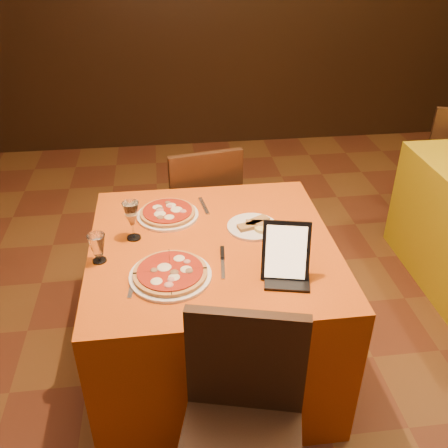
{
  "coord_description": "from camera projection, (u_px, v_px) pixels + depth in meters",
  "views": [
    {
      "loc": [
        -0.65,
        -1.34,
        2.01
      ],
      "look_at": [
        -0.42,
        0.5,
        0.86
      ],
      "focal_mm": 40.0,
      "sensor_mm": 36.0,
      "label": 1
    }
  ],
  "objects": [
    {
      "name": "fork_near",
      "position": [
        132.0,
        286.0,
        1.98
      ],
      "size": [
        0.03,
        0.16,
        0.01
      ],
      "primitive_type": "cube",
      "rotation": [
        0.0,
        0.0,
        1.46
      ],
      "color": "silver",
      "rests_on": "main_table"
    },
    {
      "name": "floor",
      "position": [
        330.0,
        438.0,
        2.26
      ],
      "size": [
        6.0,
        7.0,
        0.01
      ],
      "primitive_type": "cube",
      "color": "#5E2D19",
      "rests_on": "ground"
    },
    {
      "name": "knife",
      "position": [
        223.0,
        265.0,
        2.1
      ],
      "size": [
        0.03,
        0.19,
        0.01
      ],
      "primitive_type": "cube",
      "rotation": [
        0.0,
        0.0,
        1.47
      ],
      "color": "#ABABB1",
      "rests_on": "main_table"
    },
    {
      "name": "main_table",
      "position": [
        213.0,
        307.0,
        2.44
      ],
      "size": [
        1.1,
        1.1,
        0.75
      ],
      "primitive_type": "cube",
      "color": "#C24C0C",
      "rests_on": "floor"
    },
    {
      "name": "cutlet_dish",
      "position": [
        253.0,
        226.0,
        2.35
      ],
      "size": [
        0.24,
        0.24,
        0.03
      ],
      "rotation": [
        0.0,
        0.0,
        -0.3
      ],
      "color": "white",
      "rests_on": "main_table"
    },
    {
      "name": "fork_far",
      "position": [
        204.0,
        206.0,
        2.53
      ],
      "size": [
        0.04,
        0.18,
        0.01
      ],
      "primitive_type": "cube",
      "rotation": [
        0.0,
        0.0,
        1.71
      ],
      "color": "silver",
      "rests_on": "main_table"
    },
    {
      "name": "chair_main_far",
      "position": [
        199.0,
        209.0,
        3.1
      ],
      "size": [
        0.53,
        0.53,
        0.91
      ],
      "primitive_type": null,
      "rotation": [
        0.0,
        0.0,
        3.32
      ],
      "color": "black",
      "rests_on": "floor"
    },
    {
      "name": "wine_glass",
      "position": [
        132.0,
        220.0,
        2.23
      ],
      "size": [
        0.1,
        0.1,
        0.19
      ],
      "primitive_type": null,
      "rotation": [
        0.0,
        0.0,
        0.3
      ],
      "color": "#DAB77C",
      "rests_on": "main_table"
    },
    {
      "name": "tablet",
      "position": [
        286.0,
        251.0,
        1.99
      ],
      "size": [
        0.21,
        0.14,
        0.23
      ],
      "primitive_type": "cube",
      "rotation": [
        -0.35,
        0.0,
        -0.22
      ],
      "color": "black",
      "rests_on": "main_table"
    },
    {
      "name": "pizza_far",
      "position": [
        168.0,
        214.0,
        2.44
      ],
      "size": [
        0.3,
        0.3,
        0.03
      ],
      "rotation": [
        0.0,
        0.0,
        0.26
      ],
      "color": "white",
      "rests_on": "main_table"
    },
    {
      "name": "water_glass",
      "position": [
        98.0,
        248.0,
        2.1
      ],
      "size": [
        0.09,
        0.09,
        0.13
      ],
      "primitive_type": null,
      "rotation": [
        0.0,
        0.0,
        -0.24
      ],
      "color": "silver",
      "rests_on": "main_table"
    },
    {
      "name": "pizza_near",
      "position": [
        170.0,
        274.0,
        2.03
      ],
      "size": [
        0.34,
        0.34,
        0.03
      ],
      "rotation": [
        0.0,
        0.0,
        0.02
      ],
      "color": "white",
      "rests_on": "main_table"
    }
  ]
}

